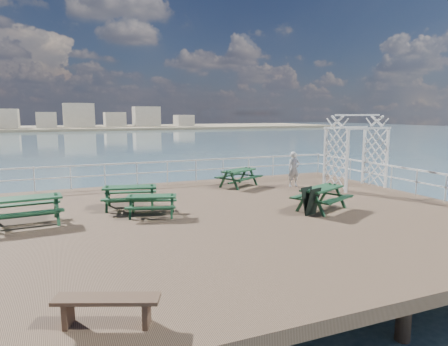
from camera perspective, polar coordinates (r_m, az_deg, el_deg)
ground at (r=13.44m, az=-0.64°, el=-6.69°), size 18.00×14.00×0.30m
sea_backdrop at (r=147.18m, az=-15.86°, el=6.68°), size 300.00×300.00×9.20m
railing at (r=15.56m, az=-4.42°, el=-0.76°), size 17.77×13.76×1.10m
picnic_table_a at (r=14.65m, az=-13.30°, el=-2.71°), size 2.14×1.86×0.91m
picnic_table_b at (r=13.45m, az=-10.27°, el=-3.97°), size 1.92×1.72×0.78m
picnic_table_c at (r=18.54m, az=2.13°, el=-0.19°), size 2.32×2.18×0.89m
picnic_table_d at (r=13.59m, az=-26.35°, el=-4.08°), size 2.11×1.76×0.97m
picnic_table_e at (r=14.45m, az=13.81°, el=-2.87°), size 2.34×2.16×0.91m
flat_bench_far at (r=6.95m, az=-16.38°, el=-17.55°), size 1.70×1.00×0.48m
trellis_arbor at (r=19.06m, az=18.35°, el=2.39°), size 2.82×1.69×3.34m
sandwich_board at (r=13.69m, az=12.29°, el=-3.98°), size 0.68×0.60×0.94m
person at (r=18.76m, az=9.94°, el=0.54°), size 0.62×0.43×1.62m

